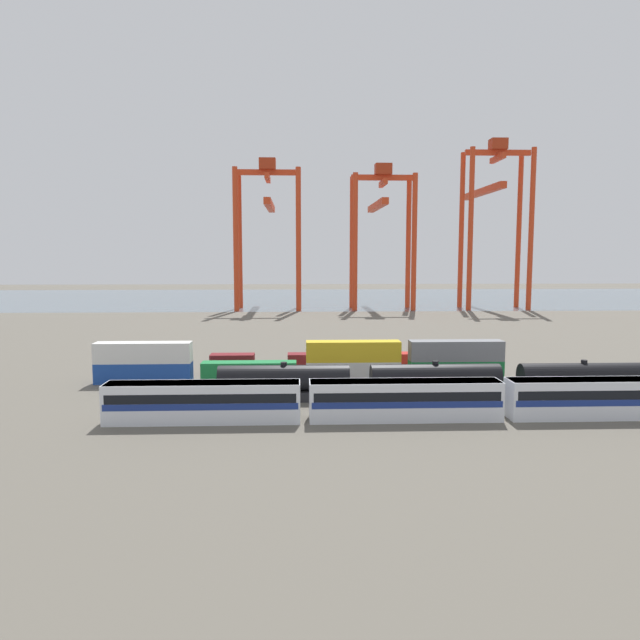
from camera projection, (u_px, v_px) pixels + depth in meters
The scene contains 18 objects.
ground_plane at pixel (346, 335), 120.87m from camera, with size 420.00×420.00×0.00m, color #5B564C.
harbour_water at pixel (323, 298), 224.28m from camera, with size 400.00×110.00×0.01m, color slate.
passenger_train at pixel (405, 398), 58.37m from camera, with size 58.52×3.14×3.90m.
freight_tank_row at pixel (583, 380), 67.45m from camera, with size 82.87×2.88×4.34m.
shipping_container_0 at pixel (144, 373), 75.34m from camera, with size 12.10×2.44×2.60m, color #1C4299.
shipping_container_1 at pixel (143, 352), 75.06m from camera, with size 12.10×2.44×2.60m, color silver.
shipping_container_2 at pixel (249, 372), 75.86m from camera, with size 12.10×2.44×2.60m, color #197538.
shipping_container_3 at pixel (353, 371), 76.39m from camera, with size 12.10×2.44×2.60m, color silver.
shipping_container_4 at pixel (353, 351), 76.10m from camera, with size 12.10×2.44×2.60m, color gold.
shipping_container_5 at pixel (455, 370), 76.91m from camera, with size 12.10×2.44×2.60m, color #197538.
shipping_container_6 at pixel (456, 350), 76.62m from camera, with size 12.10×2.44×2.60m, color slate.
shipping_container_7 at pixel (132, 364), 81.26m from camera, with size 6.04×2.44×2.60m, color silver.
shipping_container_8 at pixel (232, 363), 81.79m from camera, with size 6.04×2.44×2.60m, color maroon.
shipping_container_9 at pixel (331, 363), 82.32m from camera, with size 12.10×2.44×2.60m, color maroon.
shipping_container_10 at pixel (429, 362), 82.86m from camera, with size 12.10×2.44×2.60m, color #AD211C.
gantry_crane_west at pixel (268, 219), 176.83m from camera, with size 19.51×36.12×44.19m.
gantry_crane_central at pixel (381, 221), 178.26m from camera, with size 18.89×34.74×42.87m.
gantry_crane_east at pixel (493, 208), 179.48m from camera, with size 19.53×39.25×50.27m.
Camera 1 is at (-10.09, -79.51, 16.24)m, focal length 33.22 mm.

